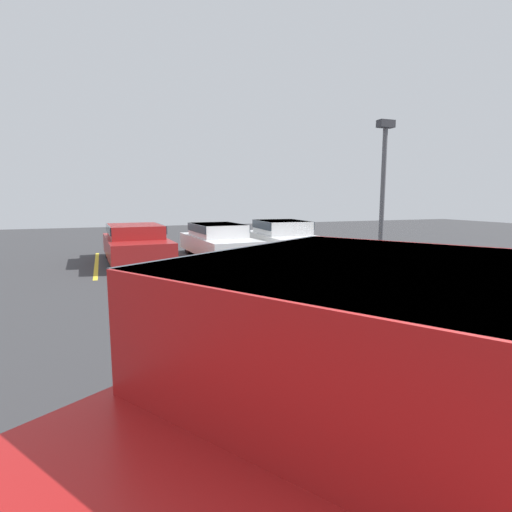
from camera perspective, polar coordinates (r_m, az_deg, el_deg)
stall_stripe_a at (r=13.72m, az=-21.83°, el=-1.08°), size 0.12×5.46×0.01m
stall_stripe_b at (r=13.93m, az=-10.70°, el=-0.49°), size 0.12×5.46×0.01m
stall_stripe_c at (r=14.64m, az=-0.29°, el=0.08°), size 0.12×5.46×0.01m
stall_stripe_d at (r=15.78m, az=8.89°, el=0.58°), size 0.12×5.46×0.01m
pickup_truck at (r=2.73m, az=19.17°, el=-18.48°), size 5.88×4.78×1.77m
parked_sedan_a at (r=13.70m, az=-16.80°, el=1.90°), size 2.00×4.50×1.23m
parked_sedan_b at (r=14.16m, az=-5.43°, el=2.35°), size 1.93×4.47×1.19m
parked_sedan_c at (r=15.25m, az=3.78°, el=2.89°), size 2.09×4.31×1.24m
light_post at (r=17.66m, az=17.77°, el=11.55°), size 0.70×0.36×5.23m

